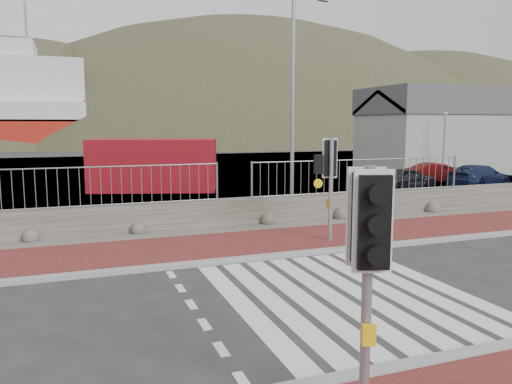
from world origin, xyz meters
name	(u,v)px	position (x,y,z in m)	size (l,w,h in m)	color
ground	(345,294)	(0.00, 0.00, 0.00)	(220.00, 220.00, 0.00)	#28282B
sidewalk_far	(264,243)	(0.00, 4.50, 0.04)	(40.00, 3.00, 0.08)	maroon
kerb_near	(453,358)	(0.00, -3.00, 0.05)	(40.00, 0.25, 0.12)	gray
kerb_far	(285,255)	(0.00, 3.00, 0.05)	(40.00, 0.25, 0.12)	gray
zebra_crossing	(345,294)	(0.00, 0.00, 0.01)	(4.62, 5.60, 0.01)	silver
gravel_strip	(241,229)	(0.00, 6.50, 0.03)	(40.00, 1.50, 0.06)	#59544C
stone_wall	(233,212)	(0.00, 7.30, 0.45)	(40.00, 0.60, 0.90)	#4D483F
railing	(235,172)	(0.00, 7.15, 1.82)	(18.07, 0.07, 1.22)	gray
quay	(146,172)	(0.00, 27.90, 0.00)	(120.00, 40.00, 0.50)	#4C4C4F
water	(110,149)	(0.00, 62.90, 0.00)	(220.00, 50.00, 0.05)	#3F4C54
harbor_building	(451,131)	(20.00, 19.90, 2.93)	(12.20, 6.20, 5.80)	#9E9E99
hills_backdrop	(141,261)	(6.74, 87.90, -23.05)	(254.00, 90.00, 100.00)	#2D3721
traffic_signal_near	(368,241)	(-2.01, -3.83, 2.10)	(0.47, 0.37, 2.92)	gray
traffic_signal_far	(330,167)	(1.80, 4.02, 2.18)	(0.73, 0.34, 3.00)	gray
streetlight	(296,93)	(2.62, 8.13, 4.48)	(1.66, 0.59, 7.96)	gray
shipping_container	(154,165)	(-1.06, 17.35, 1.31)	(6.28, 2.62, 2.62)	maroon
car_a	(408,178)	(11.71, 13.56, 0.55)	(1.30, 3.24, 1.10)	black
car_b	(439,173)	(14.79, 14.82, 0.59)	(1.24, 3.57, 1.18)	#550C0C
car_c	(479,176)	(15.51, 12.51, 0.61)	(1.72, 4.23, 1.23)	#141C3F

